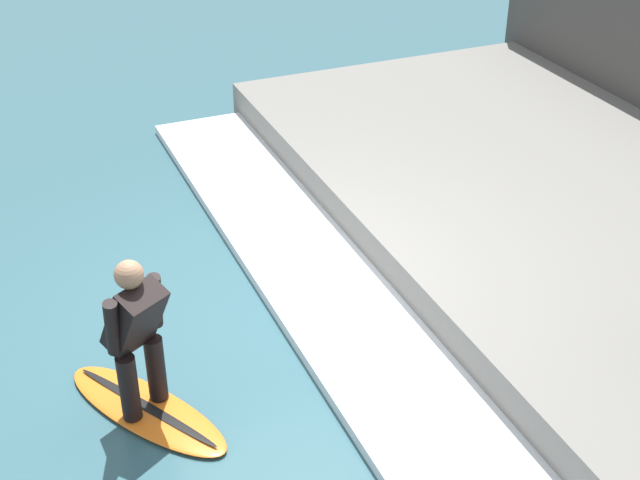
# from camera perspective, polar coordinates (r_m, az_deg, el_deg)

# --- Properties ---
(ground_plane) EXTENTS (28.00, 28.00, 0.00)m
(ground_plane) POSITION_cam_1_polar(r_m,az_deg,el_deg) (8.08, -2.59, -4.82)
(ground_plane) COLOR #335B66
(concrete_ledge) EXTENTS (4.40, 9.17, 0.43)m
(concrete_ledge) POSITION_cam_1_polar(r_m,az_deg,el_deg) (9.41, 16.37, 0.98)
(concrete_ledge) COLOR slate
(concrete_ledge) RESTS_ON ground_plane
(wave_foam_crest) EXTENTS (1.14, 8.71, 0.10)m
(wave_foam_crest) POSITION_cam_1_polar(r_m,az_deg,el_deg) (8.20, 0.71, -3.73)
(wave_foam_crest) COLOR silver
(wave_foam_crest) RESTS_ON ground_plane
(surfboard_riding) EXTENTS (1.24, 1.64, 0.07)m
(surfboard_riding) POSITION_cam_1_polar(r_m,az_deg,el_deg) (7.18, -11.03, -10.59)
(surfboard_riding) COLOR orange
(surfboard_riding) RESTS_ON ground_plane
(surfer_riding) EXTENTS (0.53, 0.55, 1.33)m
(surfer_riding) POSITION_cam_1_polar(r_m,az_deg,el_deg) (6.70, -11.68, -5.68)
(surfer_riding) COLOR black
(surfer_riding) RESTS_ON surfboard_riding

